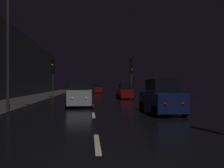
% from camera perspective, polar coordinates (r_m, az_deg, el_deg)
% --- Properties ---
extents(ground, '(26.95, 84.00, 0.02)m').
position_cam_1_polar(ground, '(27.85, -5.64, -3.84)').
color(ground, black).
extents(sidewalk_left, '(4.40, 84.00, 0.15)m').
position_cam_1_polar(sidewalk_left, '(28.72, -20.34, -3.55)').
color(sidewalk_left, '#33302D').
rests_on(sidewalk_left, ground).
extents(building_facade_left, '(0.80, 63.00, 9.02)m').
position_cam_1_polar(building_facade_left, '(26.28, -27.76, 5.83)').
color(building_facade_left, black).
rests_on(building_facade_left, ground).
extents(lane_centerline, '(0.16, 13.76, 0.01)m').
position_cam_1_polar(lane_centerline, '(12.23, -5.04, -8.47)').
color(lane_centerline, beige).
rests_on(lane_centerline, ground).
extents(traffic_light_far_left, '(0.38, 0.48, 5.26)m').
position_cam_1_polar(traffic_light_far_left, '(28.30, -15.80, 4.05)').
color(traffic_light_far_left, '#38383A').
rests_on(traffic_light_far_left, ground).
extents(traffic_light_far_right, '(0.32, 0.47, 5.19)m').
position_cam_1_polar(traffic_light_far_right, '(26.38, 5.30, 4.22)').
color(traffic_light_far_right, '#38383A').
rests_on(traffic_light_far_right, ground).
extents(streetlamp_overhead, '(1.70, 0.44, 8.20)m').
position_cam_1_polar(streetlamp_overhead, '(14.51, -24.86, 14.06)').
color(streetlamp_overhead, '#2D2D30').
rests_on(streetlamp_overhead, ground).
extents(car_approaching_headlights, '(2.00, 4.34, 2.18)m').
position_cam_1_polar(car_approaching_headlights, '(17.44, -8.58, -2.71)').
color(car_approaching_headlights, silver).
rests_on(car_approaching_headlights, ground).
extents(car_parked_right_far, '(1.74, 3.76, 1.90)m').
position_cam_1_polar(car_parked_right_far, '(26.45, 3.47, -2.13)').
color(car_parked_right_far, maroon).
rests_on(car_parked_right_far, ground).
extents(car_distant_taillights, '(1.80, 3.89, 1.96)m').
position_cam_1_polar(car_distant_taillights, '(44.47, -3.90, -1.30)').
color(car_distant_taillights, maroon).
rests_on(car_distant_taillights, ground).
extents(car_parked_right_near, '(1.93, 4.17, 2.10)m').
position_cam_1_polar(car_parked_right_near, '(13.33, 13.20, -3.65)').
color(car_parked_right_near, '#141E51').
rests_on(car_parked_right_near, ground).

